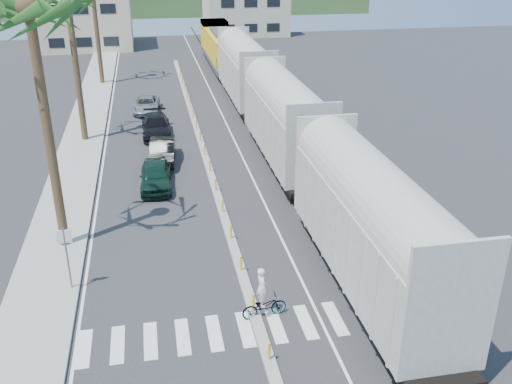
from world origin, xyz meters
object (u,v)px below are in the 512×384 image
street_sign (66,250)px  cyclist (264,301)px  car_lead (156,176)px  car_second (162,152)px

street_sign → cyclist: bearing=-23.5°
car_lead → cyclist: cyclist is taller
car_lead → cyclist: bearing=-72.7°
car_second → cyclist: cyclist is taller
street_sign → car_lead: street_sign is taller
car_lead → cyclist: (3.77, -13.67, -0.07)m
street_sign → car_lead: bearing=69.5°
car_second → cyclist: (3.20, -17.82, -0.05)m
cyclist → car_lead: bearing=7.1°
street_sign → car_second: (4.45, 14.50, -1.22)m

